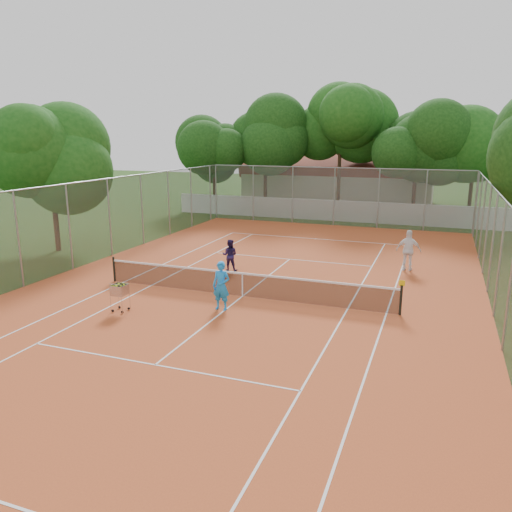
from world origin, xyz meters
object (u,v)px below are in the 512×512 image
(player_near, at_px, (221,286))
(player_far_right, at_px, (409,250))
(tennis_net, at_px, (243,284))
(ball_hopper, at_px, (120,297))
(clubhouse, at_px, (340,179))
(player_far_left, at_px, (230,255))

(player_near, xyz_separation_m, player_far_right, (5.89, 7.93, 0.06))
(tennis_net, distance_m, ball_hopper, 4.63)
(clubhouse, distance_m, ball_hopper, 32.17)
(clubhouse, xyz_separation_m, ball_hopper, (-1.45, -32.09, -1.64))
(clubhouse, height_order, player_far_right, clubhouse)
(tennis_net, xyz_separation_m, player_far_right, (5.75, 6.27, 0.46))
(tennis_net, height_order, player_far_right, player_far_right)
(player_near, xyz_separation_m, ball_hopper, (-3.30, -1.43, -0.35))
(tennis_net, bearing_deg, player_near, -95.13)
(player_far_left, xyz_separation_m, ball_hopper, (-1.48, -6.42, -0.20))
(player_far_left, distance_m, ball_hopper, 6.59)
(player_near, relative_size, player_far_right, 0.93)
(tennis_net, distance_m, clubhouse, 29.12)
(tennis_net, xyz_separation_m, ball_hopper, (-3.45, -3.09, 0.05))
(player_far_left, distance_m, player_far_right, 8.26)
(player_near, relative_size, ball_hopper, 1.65)
(ball_hopper, bearing_deg, player_far_right, 67.77)
(player_far_right, bearing_deg, tennis_net, 49.40)
(player_far_right, bearing_deg, player_near, 55.27)
(player_far_left, bearing_deg, player_near, 99.76)
(player_near, bearing_deg, ball_hopper, -155.94)
(tennis_net, distance_m, player_far_left, 3.88)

